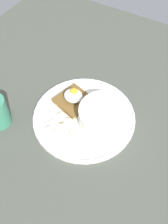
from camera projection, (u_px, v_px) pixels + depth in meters
ground_plane at (84, 120)px, 76.96cm from camera, size 120.00×120.00×2.00cm
plate at (84, 116)px, 75.53cm from camera, size 30.93×30.93×1.60cm
oatmeal_bowl at (104, 116)px, 71.58cm from camera, size 14.59×14.59×6.15cm
toast_slice at (73, 100)px, 78.01cm from camera, size 12.09×12.09×1.41cm
poached_egg at (73, 95)px, 76.10cm from camera, size 5.86×5.16×4.08cm
banana_slice_front at (61, 130)px, 71.38cm from camera, size 4.12×3.94×2.09cm
banana_slice_left at (68, 123)px, 72.92cm from camera, size 3.30×3.34×1.40cm
banana_slice_back at (61, 118)px, 74.22cm from camera, size 4.35×4.40×1.41cm
banana_slice_right at (74, 134)px, 70.77cm from camera, size 3.86×3.83×1.41cm
banana_slice_inner at (50, 131)px, 71.33cm from camera, size 3.72×3.72×1.34cm
banana_slice_outer at (54, 124)px, 72.94cm from camera, size 3.11×3.18×1.24cm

